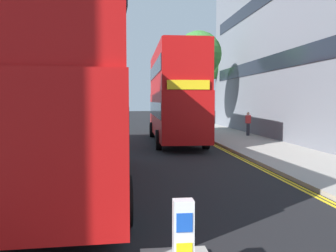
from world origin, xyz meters
TOP-DOWN VIEW (x-y plane):
  - sidewalk_right at (6.50, 16.00)m, footprint 4.00×80.00m
  - kerb_line_outer at (4.40, 14.00)m, footprint 0.10×56.00m
  - kerb_line_inner at (4.24, 14.00)m, footprint 0.10×56.00m
  - keep_left_bollard at (0.00, 4.96)m, footprint 0.36×0.28m
  - double_decker_bus_away at (-2.19, 10.82)m, footprint 3.10×10.89m
  - double_decker_bus_oncoming at (2.28, 22.41)m, footprint 2.97×10.86m
  - pedestrian_far at (7.69, 24.70)m, footprint 0.34×0.22m
  - street_tree_near at (5.06, 29.04)m, footprint 3.64×3.64m
  - street_tree_mid at (7.97, 37.41)m, footprint 2.82×2.82m

SIDE VIEW (x-z plane):
  - kerb_line_outer at x=4.40m, z-range 0.00..0.01m
  - kerb_line_inner at x=4.24m, z-range 0.00..0.01m
  - sidewalk_right at x=6.50m, z-range 0.00..0.14m
  - keep_left_bollard at x=0.00m, z-range 0.05..1.16m
  - pedestrian_far at x=7.69m, z-range 0.18..1.80m
  - double_decker_bus_away at x=-2.19m, z-range 0.21..5.85m
  - double_decker_bus_oncoming at x=2.28m, z-range 0.21..5.85m
  - street_tree_mid at x=7.97m, z-range 2.31..9.66m
  - street_tree_near at x=5.06m, z-range 2.24..10.15m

